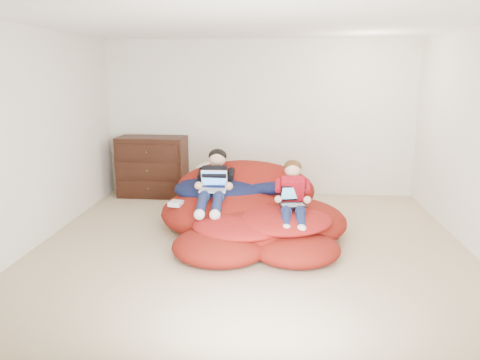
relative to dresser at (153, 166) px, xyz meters
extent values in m
cube|color=#C7B28E|center=(1.72, -2.21, -0.61)|extent=(5.10, 5.10, 0.25)
cube|color=white|center=(1.72, 0.30, 0.76)|extent=(5.10, 0.02, 2.50)
cube|color=white|center=(1.72, -4.72, 0.76)|extent=(5.10, 0.02, 2.50)
cube|color=white|center=(-0.79, -2.21, 0.76)|extent=(0.02, 5.10, 2.50)
cube|color=white|center=(1.72, -2.21, 2.02)|extent=(5.10, 5.10, 0.02)
cube|color=black|center=(0.00, 0.01, 0.00)|extent=(1.10, 0.58, 0.97)
cube|color=black|center=(0.00, -0.27, -0.29)|extent=(0.97, 0.05, 0.23)
cylinder|color=#4C3F26|center=(0.00, -0.29, -0.29)|extent=(0.03, 0.06, 0.03)
cube|color=black|center=(0.00, -0.27, 0.00)|extent=(0.97, 0.05, 0.23)
cylinder|color=#4C3F26|center=(0.00, -0.29, 0.00)|extent=(0.03, 0.06, 0.03)
cube|color=black|center=(0.00, -0.27, 0.29)|extent=(0.97, 0.05, 0.23)
cylinder|color=#4C3F26|center=(0.00, -0.29, 0.29)|extent=(0.03, 0.06, 0.03)
ellipsoid|color=maroon|center=(1.39, -1.56, -0.27)|extent=(1.72, 1.54, 0.62)
ellipsoid|color=maroon|center=(2.17, -1.82, -0.29)|extent=(1.42, 1.38, 0.51)
ellipsoid|color=maroon|center=(1.77, -2.16, -0.31)|extent=(1.47, 1.18, 0.47)
ellipsoid|color=maroon|center=(1.41, -2.56, -0.35)|extent=(1.07, 0.98, 0.36)
ellipsoid|color=maroon|center=(2.22, -2.55, -0.36)|extent=(0.98, 0.89, 0.32)
ellipsoid|color=maroon|center=(1.58, -1.14, -0.09)|extent=(1.90, 0.84, 0.84)
ellipsoid|color=#11183F|center=(1.27, -1.37, -0.01)|extent=(1.23, 1.00, 0.31)
ellipsoid|color=#11183F|center=(1.89, -1.29, 0.03)|extent=(0.89, 0.63, 0.21)
ellipsoid|color=#A91A18|center=(2.07, -2.15, -0.15)|extent=(1.17, 1.17, 0.21)
ellipsoid|color=#A91A18|center=(1.61, -2.33, -0.19)|extent=(1.08, 0.97, 0.19)
ellipsoid|color=beige|center=(1.07, -0.96, 0.13)|extent=(0.42, 0.27, 0.27)
cube|color=black|center=(1.24, -1.51, 0.15)|extent=(0.31, 0.44, 0.42)
sphere|color=#E2A78A|center=(1.24, -1.35, 0.39)|extent=(0.22, 0.22, 0.22)
ellipsoid|color=black|center=(1.24, -1.32, 0.43)|extent=(0.24, 0.23, 0.18)
cylinder|color=#161F45|center=(1.15, -1.84, 0.02)|extent=(0.14, 0.35, 0.19)
cylinder|color=#161F45|center=(1.15, -2.15, -0.01)|extent=(0.12, 0.34, 0.22)
sphere|color=white|center=(1.15, -2.33, -0.07)|extent=(0.13, 0.13, 0.13)
cylinder|color=#161F45|center=(1.32, -1.84, 0.02)|extent=(0.14, 0.35, 0.19)
cylinder|color=#161F45|center=(1.32, -2.15, -0.01)|extent=(0.12, 0.34, 0.22)
sphere|color=white|center=(1.32, -2.33, -0.07)|extent=(0.13, 0.13, 0.13)
cube|color=#AF0F1D|center=(2.20, -1.93, 0.11)|extent=(0.27, 0.31, 0.42)
sphere|color=#E2A78A|center=(2.20, -1.84, 0.37)|extent=(0.19, 0.19, 0.19)
ellipsoid|color=#492B13|center=(2.20, -1.82, 0.40)|extent=(0.21, 0.20, 0.16)
cylinder|color=#161F45|center=(2.12, -2.17, -0.04)|extent=(0.13, 0.31, 0.17)
cylinder|color=#161F45|center=(2.12, -2.44, -0.07)|extent=(0.11, 0.30, 0.20)
sphere|color=white|center=(2.12, -2.60, -0.12)|extent=(0.11, 0.11, 0.11)
cylinder|color=#161F45|center=(2.28, -2.17, -0.04)|extent=(0.13, 0.31, 0.17)
cylinder|color=#161F45|center=(2.28, -2.44, -0.07)|extent=(0.11, 0.30, 0.20)
sphere|color=white|center=(2.28, -2.60, -0.12)|extent=(0.11, 0.11, 0.11)
cube|color=silver|center=(1.24, -1.83, 0.09)|extent=(0.33, 0.23, 0.01)
cube|color=gray|center=(1.24, -1.84, 0.10)|extent=(0.28, 0.13, 0.00)
cube|color=silver|center=(1.24, -1.68, 0.21)|extent=(0.33, 0.08, 0.22)
cube|color=#3F7DD8|center=(1.24, -1.69, 0.21)|extent=(0.29, 0.06, 0.18)
cube|color=black|center=(2.20, -2.16, 0.02)|extent=(0.33, 0.27, 0.01)
cube|color=gray|center=(2.20, -2.17, 0.03)|extent=(0.27, 0.17, 0.00)
cube|color=black|center=(2.20, -2.01, 0.12)|extent=(0.31, 0.16, 0.19)
cube|color=teal|center=(2.20, -2.02, 0.12)|extent=(0.27, 0.13, 0.15)
cube|color=silver|center=(0.79, -1.90, -0.07)|extent=(0.18, 0.18, 0.06)
camera|label=1|loc=(1.99, -7.33, 1.51)|focal=35.00mm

